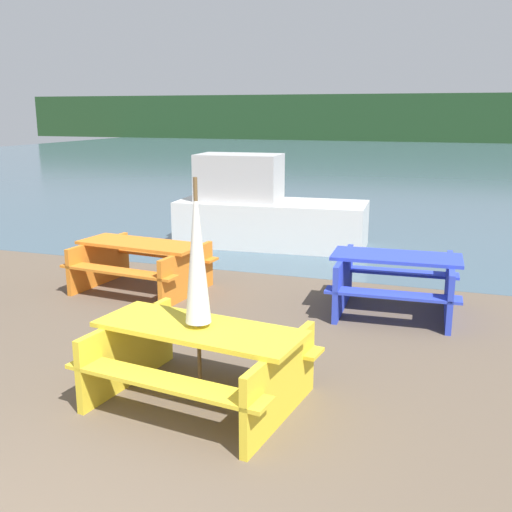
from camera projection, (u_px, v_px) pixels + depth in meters
The scene contains 7 objects.
water at pixel (416, 160), 32.58m from camera, with size 60.00×50.00×0.00m.
far_treeline at pixel (436, 118), 50.49m from camera, with size 80.00×1.60×4.00m.
picnic_table_yellow at pixel (199, 355), 5.38m from camera, with size 2.05×1.62×0.72m.
picnic_table_orange at pixel (141, 261), 8.77m from camera, with size 1.97×1.56×0.73m.
picnic_table_blue at pixel (395, 279), 7.79m from camera, with size 1.69×1.45×0.78m.
umbrella_white at pixel (197, 253), 5.16m from camera, with size 0.23×0.23×2.05m.
boat at pixel (264, 212), 11.72m from camera, with size 3.73×1.61×1.77m.
Camera 1 is at (2.40, -1.73, 2.59)m, focal length 42.00 mm.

